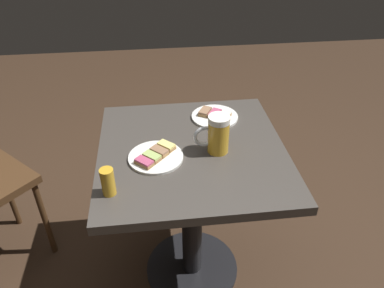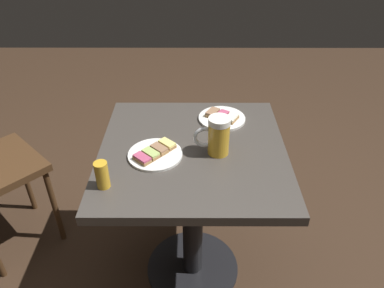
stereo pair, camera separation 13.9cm
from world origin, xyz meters
name	(u,v)px [view 1 (the left image)]	position (x,y,z in m)	size (l,w,h in m)	color
ground_plane	(192,268)	(0.00, 0.00, 0.00)	(6.00, 6.00, 0.00)	#382619
cafe_table	(192,182)	(0.00, 0.00, 0.56)	(0.70, 0.72, 0.72)	black
plate_near	(156,156)	(0.14, 0.05, 0.73)	(0.20, 0.20, 0.03)	white
plate_far	(215,116)	(-0.12, -0.21, 0.73)	(0.20, 0.20, 0.03)	white
beer_mug	(217,134)	(-0.09, 0.03, 0.80)	(0.13, 0.08, 0.15)	gold
beer_glass_small	(108,182)	(0.29, 0.22, 0.77)	(0.04, 0.04, 0.10)	gold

